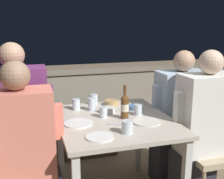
{
  "coord_description": "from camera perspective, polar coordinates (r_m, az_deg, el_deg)",
  "views": [
    {
      "loc": [
        -0.62,
        -2.0,
        1.5
      ],
      "look_at": [
        0.0,
        0.07,
        0.97
      ],
      "focal_mm": 45.0,
      "sensor_mm": 36.0,
      "label": 1
    }
  ],
  "objects": [
    {
      "name": "plate_2",
      "position": [
        2.16,
        7.02,
        -6.52
      ],
      "size": [
        0.22,
        0.22,
        0.01
      ],
      "color": "silver",
      "rests_on": "dining_table"
    },
    {
      "name": "dining_table",
      "position": [
        2.26,
        0.55,
        -8.24
      ],
      "size": [
        0.88,
        1.0,
        0.75
      ],
      "color": "#BCB2A3",
      "rests_on": "ground_plane"
    },
    {
      "name": "glass_cup_0",
      "position": [
        2.46,
        -7.29,
        -3.01
      ],
      "size": [
        0.07,
        0.07,
        0.09
      ],
      "color": "silver",
      "rests_on": "dining_table"
    },
    {
      "name": "person_coral_top",
      "position": [
        2.01,
        -16.98,
        -12.42
      ],
      "size": [
        0.51,
        0.26,
        1.27
      ],
      "color": "#282833",
      "rests_on": "ground_plane"
    },
    {
      "name": "chair_right_near",
      "position": [
        2.54,
        21.59,
        -8.91
      ],
      "size": [
        0.44,
        0.44,
        0.96
      ],
      "color": "tan",
      "rests_on": "ground_plane"
    },
    {
      "name": "bowl_0",
      "position": [
        2.47,
        4.62,
        -3.54
      ],
      "size": [
        0.13,
        0.13,
        0.03
      ],
      "color": "#4C709E",
      "rests_on": "dining_table"
    },
    {
      "name": "parapet_wall",
      "position": [
        3.62,
        -6.07,
        -3.12
      ],
      "size": [
        9.0,
        0.18,
        0.91
      ],
      "color": "gray",
      "rests_on": "ground_plane"
    },
    {
      "name": "glass_cup_2",
      "position": [
        1.94,
        3.1,
        -7.6
      ],
      "size": [
        0.08,
        0.08,
        0.09
      ],
      "color": "silver",
      "rests_on": "dining_table"
    },
    {
      "name": "glass_cup_5",
      "position": [
        2.6,
        -3.72,
        -1.98
      ],
      "size": [
        0.07,
        0.07,
        0.09
      ],
      "color": "silver",
      "rests_on": "dining_table"
    },
    {
      "name": "fork_0",
      "position": [
        2.09,
        1.39,
        -7.2
      ],
      "size": [
        0.15,
        0.11,
        0.01
      ],
      "color": "silver",
      "rests_on": "dining_table"
    },
    {
      "name": "plate_1",
      "position": [
        2.13,
        -6.85,
        -6.82
      ],
      "size": [
        0.22,
        0.22,
        0.01
      ],
      "color": "white",
      "rests_on": "dining_table"
    },
    {
      "name": "person_purple_stripe",
      "position": [
        2.34,
        -17.88,
        -7.64
      ],
      "size": [
        0.52,
        0.26,
        1.35
      ],
      "color": "#282833",
      "rests_on": "ground_plane"
    },
    {
      "name": "chair_right_far",
      "position": [
        2.82,
        16.8,
        -6.25
      ],
      "size": [
        0.44,
        0.44,
        0.96
      ],
      "color": "tan",
      "rests_on": "ground_plane"
    },
    {
      "name": "beer_bottle",
      "position": [
        2.2,
        2.6,
        -3.37
      ],
      "size": [
        0.06,
        0.06,
        0.27
      ],
      "color": "brown",
      "rests_on": "dining_table"
    },
    {
      "name": "planter_hedge",
      "position": [
        3.27,
        -6.04,
        -7.49
      ],
      "size": [
        0.73,
        0.47,
        0.58
      ],
      "color": "brown",
      "rests_on": "ground_plane"
    },
    {
      "name": "plate_0",
      "position": [
        1.88,
        -2.55,
        -9.59
      ],
      "size": [
        0.19,
        0.19,
        0.01
      ],
      "color": "white",
      "rests_on": "dining_table"
    },
    {
      "name": "glass_cup_4",
      "position": [
        2.42,
        -4.12,
        -3.01
      ],
      "size": [
        0.07,
        0.07,
        0.11
      ],
      "color": "silver",
      "rests_on": "dining_table"
    },
    {
      "name": "potted_plant",
      "position": [
        3.67,
        16.45,
        -4.04
      ],
      "size": [
        0.34,
        0.34,
        0.69
      ],
      "color": "#9E5638",
      "rests_on": "ground_plane"
    },
    {
      "name": "glass_cup_3",
      "position": [
        2.24,
        -1.75,
        -4.63
      ],
      "size": [
        0.06,
        0.06,
        0.09
      ],
      "color": "silver",
      "rests_on": "dining_table"
    },
    {
      "name": "person_white_polo",
      "position": [
        2.39,
        17.83,
        -7.92
      ],
      "size": [
        0.51,
        0.26,
        1.29
      ],
      "color": "#282833",
      "rests_on": "ground_plane"
    },
    {
      "name": "person_blue_shirt",
      "position": [
        2.7,
        13.18,
        -5.64
      ],
      "size": [
        0.51,
        0.26,
        1.25
      ],
      "color": "#282833",
      "rests_on": "ground_plane"
    },
    {
      "name": "bowl_2",
      "position": [
        2.57,
        -0.07,
        -2.62
      ],
      "size": [
        0.13,
        0.13,
        0.05
      ],
      "color": "tan",
      "rests_on": "dining_table"
    },
    {
      "name": "glass_cup_1",
      "position": [
        2.31,
        5.27,
        -4.13
      ],
      "size": [
        0.07,
        0.07,
        0.09
      ],
      "color": "silver",
      "rests_on": "dining_table"
    },
    {
      "name": "bowl_1",
      "position": [
        2.37,
        -0.86,
        -4.12
      ],
      "size": [
        0.12,
        0.12,
        0.04
      ],
      "color": "silver",
      "rests_on": "dining_table"
    }
  ]
}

